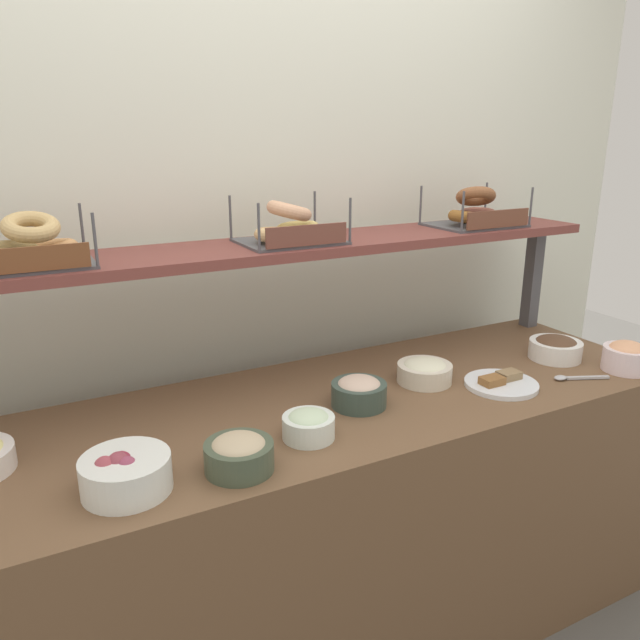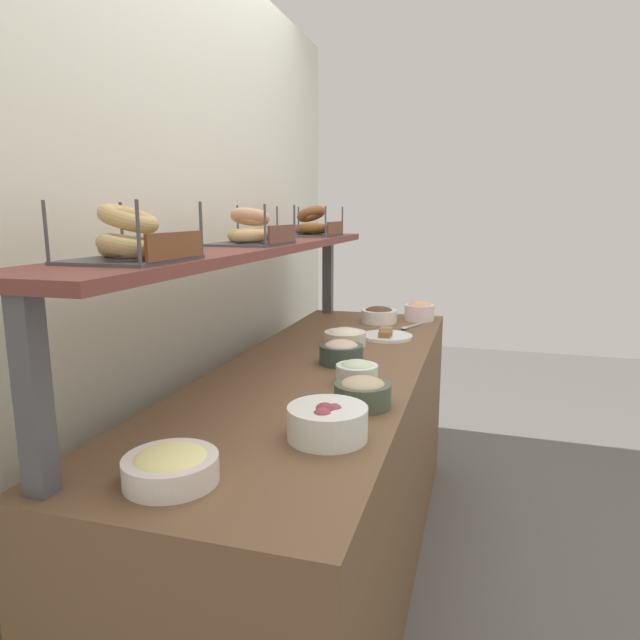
{
  "view_description": "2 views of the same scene",
  "coord_description": "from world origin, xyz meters",
  "px_view_note": "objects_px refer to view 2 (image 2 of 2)",
  "views": [
    {
      "loc": [
        -0.81,
        -1.44,
        1.61
      ],
      "look_at": [
        -0.02,
        0.05,
        1.09
      ],
      "focal_mm": 34.49,
      "sensor_mm": 36.0,
      "label": 1
    },
    {
      "loc": [
        -1.88,
        -0.54,
        1.4
      ],
      "look_at": [
        0.05,
        0.02,
        1.01
      ],
      "focal_mm": 31.45,
      "sensor_mm": 36.0,
      "label": 2
    }
  ],
  "objects_px": {
    "bowl_tuna_salad": "(341,352)",
    "serving_plate_white": "(386,336)",
    "bagel_basket_sesame": "(130,241)",
    "bowl_potato_salad": "(345,337)",
    "bowl_egg_salad": "(171,466)",
    "bowl_beet_salad": "(327,422)",
    "bagel_basket_plain": "(251,232)",
    "bowl_hummus": "(363,392)",
    "bowl_chocolate_spread": "(379,315)",
    "serving_spoon_near_plate": "(409,327)",
    "bagel_basket_cinnamon_raisin": "(312,226)",
    "bowl_lox_spread": "(419,311)",
    "bowl_scallion_spread": "(357,372)"
  },
  "relations": [
    {
      "from": "serving_spoon_near_plate",
      "to": "bagel_basket_sesame",
      "type": "relative_size",
      "value": 0.6
    },
    {
      "from": "bowl_hummus",
      "to": "bagel_basket_cinnamon_raisin",
      "type": "xyz_separation_m",
      "value": [
        1.1,
        0.49,
        0.43
      ]
    },
    {
      "from": "bowl_lox_spread",
      "to": "bagel_basket_cinnamon_raisin",
      "type": "bearing_deg",
      "value": 116.93
    },
    {
      "from": "bowl_tuna_salad",
      "to": "bowl_potato_salad",
      "type": "bearing_deg",
      "value": 10.82
    },
    {
      "from": "bowl_hummus",
      "to": "bagel_basket_plain",
      "type": "bearing_deg",
      "value": 53.15
    },
    {
      "from": "bowl_tuna_salad",
      "to": "serving_plate_white",
      "type": "xyz_separation_m",
      "value": [
        0.46,
        -0.09,
        -0.03
      ]
    },
    {
      "from": "bowl_hummus",
      "to": "serving_plate_white",
      "type": "xyz_separation_m",
      "value": [
        0.89,
        0.08,
        -0.03
      ]
    },
    {
      "from": "serving_spoon_near_plate",
      "to": "bagel_basket_cinnamon_raisin",
      "type": "height_order",
      "value": "bagel_basket_cinnamon_raisin"
    },
    {
      "from": "bowl_egg_salad",
      "to": "serving_plate_white",
      "type": "bearing_deg",
      "value": -7.85
    },
    {
      "from": "bowl_potato_salad",
      "to": "bowl_scallion_spread",
      "type": "relative_size",
      "value": 1.27
    },
    {
      "from": "bowl_beet_salad",
      "to": "bagel_basket_plain",
      "type": "distance_m",
      "value": 0.88
    },
    {
      "from": "bowl_lox_spread",
      "to": "bagel_basket_cinnamon_raisin",
      "type": "height_order",
      "value": "bagel_basket_cinnamon_raisin"
    },
    {
      "from": "bowl_potato_salad",
      "to": "bowl_scallion_spread",
      "type": "height_order",
      "value": "bowl_scallion_spread"
    },
    {
      "from": "bowl_potato_salad",
      "to": "bowl_beet_salad",
      "type": "distance_m",
      "value": 0.97
    },
    {
      "from": "bowl_chocolate_spread",
      "to": "serving_plate_white",
      "type": "height_order",
      "value": "bowl_chocolate_spread"
    },
    {
      "from": "bowl_beet_salad",
      "to": "bagel_basket_cinnamon_raisin",
      "type": "xyz_separation_m",
      "value": [
        1.35,
        0.45,
        0.43
      ]
    },
    {
      "from": "bowl_egg_salad",
      "to": "bowl_scallion_spread",
      "type": "height_order",
      "value": "bowl_scallion_spread"
    },
    {
      "from": "bagel_basket_plain",
      "to": "bagel_basket_cinnamon_raisin",
      "type": "distance_m",
      "value": 0.74
    },
    {
      "from": "bowl_egg_salad",
      "to": "bowl_beet_salad",
      "type": "distance_m",
      "value": 0.39
    },
    {
      "from": "bowl_potato_salad",
      "to": "bagel_basket_cinnamon_raisin",
      "type": "relative_size",
      "value": 0.54
    },
    {
      "from": "bowl_chocolate_spread",
      "to": "bowl_scallion_spread",
      "type": "height_order",
      "value": "bowl_chocolate_spread"
    },
    {
      "from": "bowl_scallion_spread",
      "to": "bagel_basket_cinnamon_raisin",
      "type": "bearing_deg",
      "value": 25.54
    },
    {
      "from": "bowl_tuna_salad",
      "to": "bowl_hummus",
      "type": "distance_m",
      "value": 0.46
    },
    {
      "from": "bowl_chocolate_spread",
      "to": "bowl_beet_salad",
      "type": "height_order",
      "value": "bowl_beet_salad"
    },
    {
      "from": "bowl_lox_spread",
      "to": "bowl_hummus",
      "type": "distance_m",
      "value": 1.35
    },
    {
      "from": "bowl_hummus",
      "to": "bowl_tuna_salad",
      "type": "bearing_deg",
      "value": 21.64
    },
    {
      "from": "bagel_basket_plain",
      "to": "bagel_basket_cinnamon_raisin",
      "type": "xyz_separation_m",
      "value": [
        0.74,
        0.0,
        0.0
      ]
    },
    {
      "from": "bowl_potato_salad",
      "to": "serving_plate_white",
      "type": "xyz_separation_m",
      "value": [
        0.19,
        -0.14,
        -0.03
      ]
    },
    {
      "from": "serving_spoon_near_plate",
      "to": "bagel_basket_plain",
      "type": "height_order",
      "value": "bagel_basket_plain"
    },
    {
      "from": "bowl_chocolate_spread",
      "to": "bagel_basket_plain",
      "type": "bearing_deg",
      "value": 160.43
    },
    {
      "from": "bagel_basket_cinnamon_raisin",
      "to": "bowl_tuna_salad",
      "type": "bearing_deg",
      "value": -154.69
    },
    {
      "from": "bowl_egg_salad",
      "to": "bagel_basket_sesame",
      "type": "bearing_deg",
      "value": 44.89
    },
    {
      "from": "bowl_hummus",
      "to": "bowl_potato_salad",
      "type": "height_order",
      "value": "bowl_hummus"
    },
    {
      "from": "serving_plate_white",
      "to": "bagel_basket_cinnamon_raisin",
      "type": "xyz_separation_m",
      "value": [
        0.21,
        0.41,
        0.47
      ]
    },
    {
      "from": "bowl_beet_salad",
      "to": "bowl_egg_salad",
      "type": "bearing_deg",
      "value": 140.92
    },
    {
      "from": "bowl_potato_salad",
      "to": "bagel_basket_plain",
      "type": "distance_m",
      "value": 0.61
    },
    {
      "from": "bowl_egg_salad",
      "to": "serving_spoon_near_plate",
      "type": "bearing_deg",
      "value": -8.98
    },
    {
      "from": "bowl_beet_salad",
      "to": "bagel_basket_plain",
      "type": "bearing_deg",
      "value": 36.29
    },
    {
      "from": "bowl_hummus",
      "to": "bagel_basket_plain",
      "type": "relative_size",
      "value": 0.54
    },
    {
      "from": "bowl_scallion_spread",
      "to": "bowl_tuna_salad",
      "type": "bearing_deg",
      "value": 26.26
    },
    {
      "from": "serving_spoon_near_plate",
      "to": "bowl_tuna_salad",
      "type": "bearing_deg",
      "value": 167.45
    },
    {
      "from": "bowl_hummus",
      "to": "bowl_potato_salad",
      "type": "relative_size",
      "value": 0.95
    },
    {
      "from": "bowl_chocolate_spread",
      "to": "bowl_potato_salad",
      "type": "relative_size",
      "value": 1.03
    },
    {
      "from": "bowl_tuna_salad",
      "to": "bagel_basket_plain",
      "type": "xyz_separation_m",
      "value": [
        -0.07,
        0.32,
        0.43
      ]
    },
    {
      "from": "bowl_tuna_salad",
      "to": "serving_plate_white",
      "type": "height_order",
      "value": "bowl_tuna_salad"
    },
    {
      "from": "serving_plate_white",
      "to": "bagel_basket_sesame",
      "type": "relative_size",
      "value": 0.79
    },
    {
      "from": "bagel_basket_sesame",
      "to": "serving_plate_white",
      "type": "bearing_deg",
      "value": -17.96
    },
    {
      "from": "bowl_lox_spread",
      "to": "bowl_potato_salad",
      "type": "relative_size",
      "value": 0.87
    },
    {
      "from": "bowl_chocolate_spread",
      "to": "bowl_potato_salad",
      "type": "xyz_separation_m",
      "value": [
        -0.53,
        0.04,
        -0.0
      ]
    },
    {
      "from": "bowl_egg_salad",
      "to": "bowl_beet_salad",
      "type": "relative_size",
      "value": 0.99
    }
  ]
}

